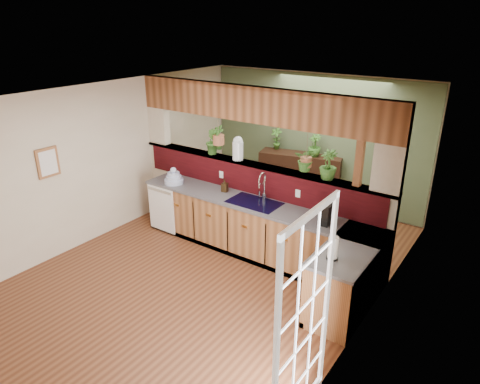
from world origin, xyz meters
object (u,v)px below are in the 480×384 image
Objects in this scene: dish_stack at (174,178)px; soap_dispenser at (225,185)px; coffee_maker at (327,215)px; glass_jar at (238,148)px; paper_towel at (333,248)px; shelving_console at (300,179)px; faucet at (263,185)px.

soap_dispenser is at bearing 11.92° from dish_stack.
glass_jar is at bearing 170.39° from coffee_maker.
shelving_console is at bearing 123.30° from paper_towel.
dish_stack is 1.27m from glass_jar.
faucet is 1.51× the size of paper_towel.
faucet is 1.41× the size of dish_stack.
paper_towel is at bearing -22.47° from soap_dispenser.
coffee_maker is at bearing -12.68° from glass_jar.
soap_dispenser is (0.95, 0.20, 0.02)m from dish_stack.
paper_towel is at bearing -32.04° from faucet.
soap_dispenser is 1.87m from coffee_maker.
faucet is 0.80m from glass_jar.
coffee_maker is 0.95× the size of paper_towel.
coffee_maker is 0.75× the size of glass_jar.
shelving_console is at bearing 63.06° from dish_stack.
faucet is 1.59× the size of coffee_maker.
shelving_console is (-0.44, 2.12, -0.65)m from faucet.
soap_dispenser is 0.65m from glass_jar.
shelving_console is (0.26, 2.17, -0.51)m from soap_dispenser.
coffee_maker reaches higher than soap_dispenser.
shelving_console is at bearing 101.74° from faucet.
glass_jar is 2.20m from shelving_console.
coffee_maker is at bearing -68.83° from shelving_console.
faucet reaches higher than shelving_console.
soap_dispenser reaches higher than shelving_console.
dish_stack is 2.81m from coffee_maker.
faucet is at bearing -91.91° from shelving_console.
coffee_maker reaches higher than dish_stack.
paper_towel reaches higher than coffee_maker.
paper_towel is (1.62, -1.01, -0.11)m from faucet.
faucet reaches higher than dish_stack.
paper_towel is 0.78× the size of glass_jar.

